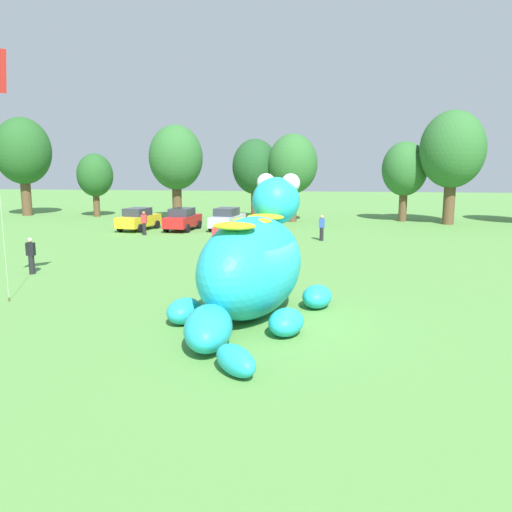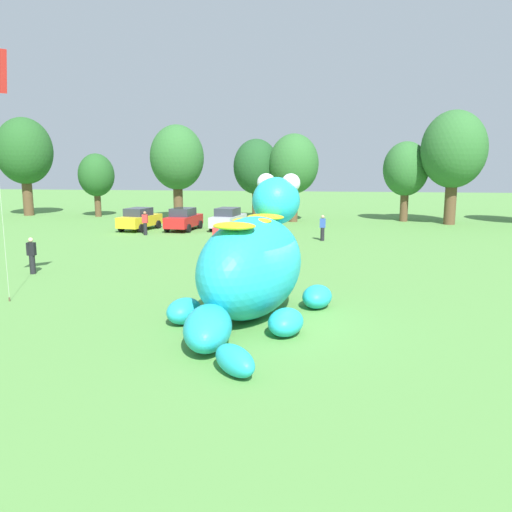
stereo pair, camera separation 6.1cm
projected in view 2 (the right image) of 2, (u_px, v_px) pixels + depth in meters
The scene contains 16 objects.
ground_plane at pixel (272, 320), 16.99m from camera, with size 160.00×160.00×0.00m, color #568E42.
giant_inflatable_creature at pixel (252, 265), 17.30m from camera, with size 5.51×9.48×4.72m.
car_yellow at pixel (139, 219), 39.87m from camera, with size 2.51×4.35×1.72m.
car_red at pixel (184, 219), 39.73m from camera, with size 2.25×4.25×1.72m.
car_silver at pixel (228, 219), 39.97m from camera, with size 2.41×4.32×1.72m.
tree_far_left at pixel (24, 152), 50.25m from camera, with size 5.34×5.34×9.48m.
tree_left at pixel (96, 176), 49.50m from camera, with size 3.39×3.39×6.02m.
tree_mid_left at pixel (177, 158), 46.07m from camera, with size 4.77×4.77×8.47m.
tree_centre_left at pixel (256, 167), 46.36m from camera, with size 4.08×4.08×7.24m.
tree_centre at pixel (294, 164), 44.94m from camera, with size 4.30×4.30×7.63m.
tree_centre_right at pixel (406, 169), 45.28m from camera, with size 3.93×3.93×6.98m.
tree_mid_right at pixel (454, 150), 42.71m from camera, with size 5.30×5.30×9.41m.
spectator_near_inflatable at pixel (32, 256), 24.00m from camera, with size 0.38×0.26×1.71m.
spectator_mid_field at pixel (323, 228), 34.36m from camera, with size 0.38×0.26×1.71m.
spectator_by_cars at pixel (216, 239), 29.52m from camera, with size 0.38×0.26×1.71m.
spectator_wandering at pixel (145, 223), 37.07m from camera, with size 0.38×0.26×1.71m.
Camera 2 is at (1.71, -16.27, 5.08)m, focal length 36.33 mm.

